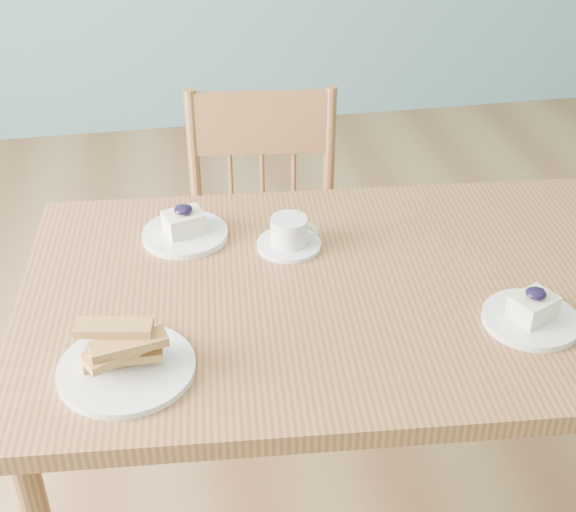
{
  "coord_description": "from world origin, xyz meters",
  "views": [
    {
      "loc": [
        -0.34,
        -1.15,
        1.63
      ],
      "look_at": [
        -0.11,
        0.12,
        0.78
      ],
      "focal_mm": 50.0,
      "sensor_mm": 36.0,
      "label": 1
    }
  ],
  "objects": [
    {
      "name": "dining_chair",
      "position": [
        -0.08,
        0.62,
        0.45
      ],
      "size": [
        0.44,
        0.43,
        0.87
      ],
      "rotation": [
        0.0,
        0.0,
        -0.13
      ],
      "color": "#966239",
      "rests_on": "ground"
    },
    {
      "name": "coffee_cup",
      "position": [
        -0.09,
        0.23,
        0.75
      ],
      "size": [
        0.13,
        0.13,
        0.07
      ],
      "rotation": [
        0.0,
        0.0,
        -0.28
      ],
      "color": "silver",
      "rests_on": "dining_table"
    },
    {
      "name": "biscotti_plate",
      "position": [
        -0.43,
        -0.1,
        0.75
      ],
      "size": [
        0.23,
        0.23,
        0.09
      ],
      "rotation": [
        0.0,
        0.0,
        0.17
      ],
      "color": "silver",
      "rests_on": "dining_table"
    },
    {
      "name": "cheesecake_plate_near",
      "position": [
        0.3,
        -0.1,
        0.74
      ],
      "size": [
        0.18,
        0.18,
        0.07
      ],
      "rotation": [
        0.0,
        0.0,
        0.43
      ],
      "color": "silver",
      "rests_on": "dining_table"
    },
    {
      "name": "dining_table",
      "position": [
        0.04,
        0.07,
        0.65
      ],
      "size": [
        1.41,
        0.88,
        0.73
      ],
      "rotation": [
        0.0,
        0.0,
        -0.08
      ],
      "color": "#966239",
      "rests_on": "ground"
    },
    {
      "name": "cheesecake_plate_far",
      "position": [
        -0.3,
        0.31,
        0.74
      ],
      "size": [
        0.18,
        0.18,
        0.08
      ],
      "rotation": [
        0.0,
        0.0,
        0.3
      ],
      "color": "silver",
      "rests_on": "dining_table"
    }
  ]
}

